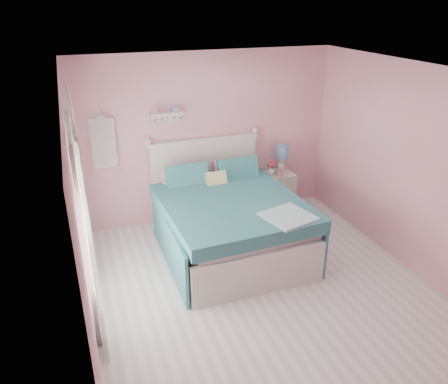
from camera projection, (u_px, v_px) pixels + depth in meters
floor at (265, 292)px, 5.31m from camera, size 4.50×4.50×0.00m
room_shell at (270, 171)px, 4.67m from camera, size 4.50×4.50×4.50m
bed at (228, 221)px, 6.07m from camera, size 1.86×2.30×1.32m
nightstand at (278, 191)px, 7.25m from camera, size 0.46×0.45×0.66m
table_lamp at (282, 154)px, 7.06m from camera, size 0.22×0.22×0.44m
vase at (271, 170)px, 7.04m from camera, size 0.16×0.16×0.14m
teacup at (280, 173)px, 6.99m from camera, size 0.12×0.12×0.09m
roses at (272, 164)px, 6.99m from camera, size 0.14×0.11×0.12m
wall_shelf at (166, 115)px, 6.29m from camera, size 0.50×0.15×0.25m
hanging_dress at (104, 144)px, 6.14m from camera, size 0.34×0.03×0.72m
french_door at (83, 226)px, 4.61m from camera, size 0.04×1.32×2.16m
curtain_near at (92, 252)px, 3.94m from camera, size 0.04×0.40×2.32m
curtain_far at (83, 189)px, 5.22m from camera, size 0.04×0.40×2.32m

